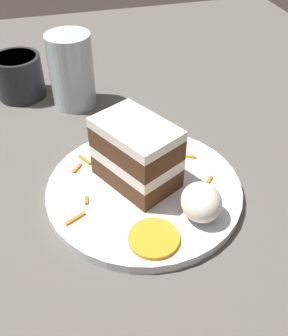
{
  "coord_description": "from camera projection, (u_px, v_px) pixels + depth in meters",
  "views": [
    {
      "loc": [
        -0.39,
        0.09,
        0.4
      ],
      "look_at": [
        -0.03,
        -0.01,
        0.08
      ],
      "focal_mm": 42.0,
      "sensor_mm": 36.0,
      "label": 1
    }
  ],
  "objects": [
    {
      "name": "dining_table",
      "position": [
        135.0,
        189.0,
        0.55
      ],
      "size": [
        1.37,
        1.12,
        0.03
      ],
      "primitive_type": "cube",
      "color": "#56514C",
      "rests_on": "ground"
    },
    {
      "name": "coffee_mug",
      "position": [
        19.0,
        75.0,
        0.69
      ],
      "size": [
        0.08,
        0.08,
        0.07
      ],
      "color": "#232328",
      "rests_on": "dining_table"
    },
    {
      "name": "ground_plane",
      "position": [
        135.0,
        197.0,
        0.56
      ],
      "size": [
        6.0,
        6.0,
        0.0
      ],
      "primitive_type": "plane",
      "color": "black",
      "rests_on": "ground"
    },
    {
      "name": "orange_garnish",
      "position": [
        154.0,
        238.0,
        0.44
      ],
      "size": [
        0.06,
        0.06,
        0.0
      ],
      "primitive_type": "cylinder",
      "color": "orange",
      "rests_on": "plate"
    },
    {
      "name": "cream_dollop",
      "position": [
        201.0,
        202.0,
        0.46
      ],
      "size": [
        0.05,
        0.05,
        0.05
      ],
      "primitive_type": "ellipsoid",
      "color": "white",
      "rests_on": "plate"
    },
    {
      "name": "drinking_glass",
      "position": [
        72.0,
        75.0,
        0.66
      ],
      "size": [
        0.07,
        0.07,
        0.12
      ],
      "color": "silver",
      "rests_on": "dining_table"
    },
    {
      "name": "plate",
      "position": [
        144.0,
        189.0,
        0.52
      ],
      "size": [
        0.26,
        0.26,
        0.01
      ],
      "primitive_type": "cylinder",
      "color": "silver",
      "rests_on": "dining_table"
    },
    {
      "name": "carrot_shreds_scatter",
      "position": [
        119.0,
        174.0,
        0.53
      ],
      "size": [
        0.13,
        0.2,
        0.0
      ],
      "color": "orange",
      "rests_on": "plate"
    },
    {
      "name": "cake_slice",
      "position": [
        133.0,
        154.0,
        0.5
      ],
      "size": [
        0.13,
        0.11,
        0.09
      ],
      "rotation": [
        0.0,
        0.0,
        5.2
      ],
      "color": "#4C2D19",
      "rests_on": "plate"
    }
  ]
}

